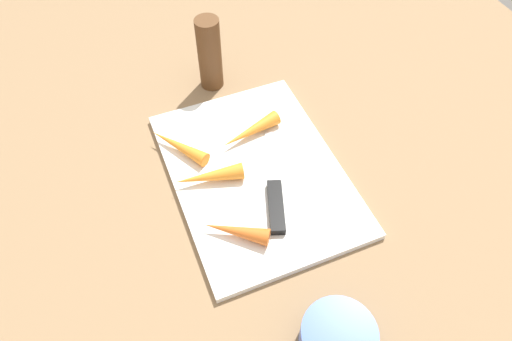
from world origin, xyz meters
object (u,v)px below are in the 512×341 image
Objects in this scene: carrot_longest at (178,146)px; small_bowl at (337,339)px; carrot_long at (250,131)px; pepper_grinder at (210,54)px; carrot_shortest at (236,231)px; cutting_board at (256,173)px; knife at (276,199)px; carrot_short at (209,177)px.

small_bowl reaches higher than carrot_longest.
pepper_grinder is at bearing -99.75° from carrot_long.
carrot_longest is at bearing -36.19° from pepper_grinder.
carrot_long is (-0.17, 0.09, -0.00)m from carrot_shortest.
carrot_longest is at bearing -130.58° from cutting_board.
knife is 0.22m from small_bowl.
carrot_short is 0.30m from small_bowl.
carrot_longest is at bearing -21.75° from carrot_long.
small_bowl is 0.66× the size of pepper_grinder.
cutting_board is at bearing -165.36° from carrot_longest.
carrot_long is (-0.14, 0.01, 0.01)m from knife.
small_bowl is (0.19, 0.06, -0.00)m from carrot_shortest.
pepper_grinder is (-0.33, 0.08, 0.05)m from carrot_shortest.
cutting_board is 0.08m from carrot_short.
carrot_short is 0.25m from pepper_grinder.
carrot_shortest is 0.19m from carrot_long.
cutting_board is 0.24m from pepper_grinder.
carrot_shortest is at bearing 102.59° from carrot_short.
knife is 1.40× the size of pepper_grinder.
cutting_board is 2.57× the size of pepper_grinder.
carrot_short is at bearing 162.94° from carrot_longest.
pepper_grinder reaches higher than cutting_board.
carrot_shortest is 0.86× the size of carrot_longest.
carrot_longest is (-0.09, -0.10, 0.02)m from cutting_board.
knife is at bearing -121.84° from carrot_shortest.
carrot_shortest is 0.11m from carrot_short.
carrot_shortest reaches higher than carrot_longest.
carrot_short reaches higher than carrot_long.
pepper_grinder reaches higher than small_bowl.
carrot_short is 0.77× the size of pepper_grinder.
carrot_shortest reaches higher than knife.
carrot_shortest is at bearing -12.99° from pepper_grinder.
cutting_board is 3.22× the size of carrot_longest.
carrot_long is 0.36m from small_bowl.
pepper_grinder is at bearing -70.98° from carrot_longest.
small_bowl is at bearing -164.55° from knife.
cutting_board is at bearing 178.02° from small_bowl.
carrot_short reaches higher than cutting_board.
carrot_longest is 0.39m from small_bowl.
carrot_longest is 1.20× the size of small_bowl.
carrot_long is at bearing -82.56° from carrot_shortest.
carrot_short is at bearing 67.40° from knife.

